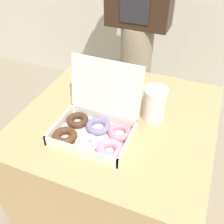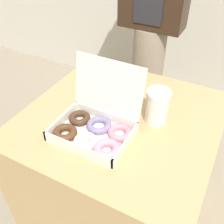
{
  "view_description": "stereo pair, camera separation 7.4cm",
  "coord_description": "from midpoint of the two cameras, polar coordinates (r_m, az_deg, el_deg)",
  "views": [
    {
      "loc": [
        0.3,
        -0.81,
        1.44
      ],
      "look_at": [
        0.02,
        -0.12,
        0.83
      ],
      "focal_mm": 42.0,
      "sensor_mm": 36.0,
      "label": 1
    },
    {
      "loc": [
        0.37,
        -0.78,
        1.44
      ],
      "look_at": [
        0.02,
        -0.12,
        0.83
      ],
      "focal_mm": 42.0,
      "sensor_mm": 36.0,
      "label": 2
    }
  ],
  "objects": [
    {
      "name": "coffee_cup",
      "position": [
        1.07,
        7.25,
        1.73
      ],
      "size": [
        0.1,
        0.1,
        0.15
      ],
      "color": "silver",
      "rests_on": "table"
    },
    {
      "name": "ground_plane",
      "position": [
        1.67,
        -0.34,
        -20.07
      ],
      "size": [
        14.0,
        14.0,
        0.0
      ],
      "primitive_type": "plane",
      "color": "gray"
    },
    {
      "name": "table",
      "position": [
        1.38,
        -0.39,
        -12.38
      ],
      "size": [
        0.81,
        0.79,
        0.72
      ],
      "color": "tan",
      "rests_on": "ground_plane"
    },
    {
      "name": "person_customer",
      "position": [
        1.63,
        4.47,
        20.24
      ],
      "size": [
        0.37,
        0.22,
        1.63
      ],
      "color": "gray",
      "rests_on": "ground_plane"
    },
    {
      "name": "donut_box",
      "position": [
        1.01,
        -5.86,
        -3.57
      ],
      "size": [
        0.31,
        0.27,
        0.26
      ],
      "color": "silver",
      "rests_on": "table"
    }
  ]
}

